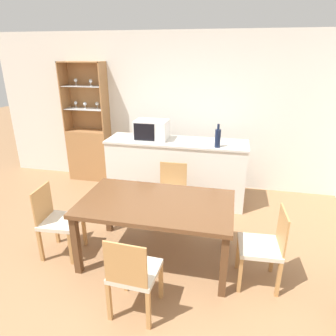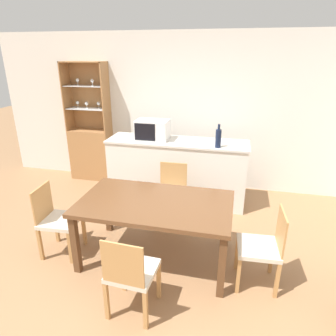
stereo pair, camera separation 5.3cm
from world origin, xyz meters
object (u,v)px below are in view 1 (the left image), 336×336
object	(u,v)px
dining_table	(156,208)
dining_chair_side_left_near	(57,220)
dining_chair_head_near	(133,273)
dining_chair_head_far	(171,194)
dining_chair_side_right_near	(264,246)
microwave	(151,130)
wine_bottle	(218,138)
display_cabinet	(90,146)

from	to	relation	value
dining_table	dining_chair_side_left_near	world-z (taller)	dining_chair_side_left_near
dining_chair_head_near	dining_chair_head_far	bearing A→B (deg)	92.95
dining_chair_side_right_near	microwave	bearing A→B (deg)	40.75
microwave	dining_chair_side_left_near	bearing A→B (deg)	-112.20
dining_table	wine_bottle	distance (m)	1.49
display_cabinet	dining_table	size ratio (longest dim) A/B	1.27
dining_chair_head_near	dining_chair_head_far	distance (m)	1.58
display_cabinet	dining_chair_head_near	world-z (taller)	display_cabinet
microwave	dining_chair_head_far	bearing A→B (deg)	-57.05
display_cabinet	microwave	distance (m)	1.52
dining_chair_head_near	dining_chair_side_left_near	xyz separation A→B (m)	(-1.13, 0.64, 0.00)
display_cabinet	dining_table	world-z (taller)	display_cabinet
dining_chair_side_right_near	dining_chair_head_far	bearing A→B (deg)	47.20
dining_table	dining_chair_side_right_near	size ratio (longest dim) A/B	1.97
display_cabinet	dining_chair_side_right_near	world-z (taller)	display_cabinet
dining_chair_head_far	wine_bottle	xyz separation A→B (m)	(0.55, 0.51, 0.68)
display_cabinet	dining_chair_head_far	xyz separation A→B (m)	(1.79, -1.24, -0.19)
dining_chair_side_left_near	wine_bottle	size ratio (longest dim) A/B	2.53
display_cabinet	dining_chair_head_near	xyz separation A→B (m)	(1.79, -2.82, -0.19)
dining_chair_side_right_near	microwave	world-z (taller)	microwave
dining_chair_head_near	microwave	world-z (taller)	microwave
dining_chair_head_near	dining_chair_head_far	world-z (taller)	same
dining_chair_side_right_near	dining_chair_head_far	world-z (taller)	same
dining_chair_head_near	dining_table	bearing A→B (deg)	92.84
display_cabinet	dining_chair_head_far	world-z (taller)	display_cabinet
dining_table	dining_chair_side_right_near	bearing A→B (deg)	-7.09
dining_chair_head_far	dining_chair_head_near	bearing A→B (deg)	88.58
dining_chair_head_far	microwave	world-z (taller)	microwave
display_cabinet	dining_chair_side_right_near	distance (m)	3.65
display_cabinet	dining_table	xyz separation A→B (m)	(1.79, -2.03, 0.02)
dining_chair_head_near	wine_bottle	xyz separation A→B (m)	(0.55, 2.10, 0.68)
display_cabinet	dining_chair_side_left_near	world-z (taller)	display_cabinet
dining_table	wine_bottle	xyz separation A→B (m)	(0.55, 1.30, 0.47)
display_cabinet	dining_chair_head_far	size ratio (longest dim) A/B	2.50
display_cabinet	wine_bottle	world-z (taller)	display_cabinet
dining_table	dining_chair_head_near	bearing A→B (deg)	-90.16
dining_chair_side_left_near	wine_bottle	xyz separation A→B (m)	(1.68, 1.45, 0.68)
display_cabinet	dining_chair_side_left_near	distance (m)	2.28
dining_chair_head_far	microwave	bearing A→B (deg)	-58.43
display_cabinet	microwave	size ratio (longest dim) A/B	4.25
dining_table	dining_chair_side_left_near	size ratio (longest dim) A/B	1.97
display_cabinet	microwave	xyz separation A→B (m)	(1.33, -0.53, 0.50)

